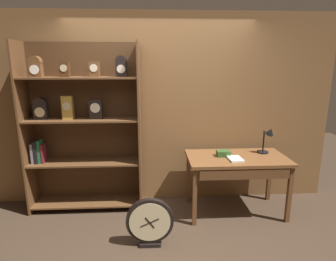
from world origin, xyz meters
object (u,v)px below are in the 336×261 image
Objects in this scene: desk_lamp at (268,138)px; toolbox_small at (223,153)px; open_repair_manual at (235,159)px; workbench at (237,164)px; bookshelf at (81,127)px; round_clock_large at (150,222)px.

toolbox_small is at bearing -172.53° from desk_lamp.
workbench is at bearing 54.97° from open_repair_manual.
workbench is at bearing -8.22° from bookshelf.
open_repair_manual is (1.95, -0.39, -0.34)m from bookshelf.
bookshelf is 6.07× the size of desk_lamp.
workbench is 1.35m from round_clock_large.
workbench is 3.50× the size of desk_lamp.
workbench is 0.15m from open_repair_manual.
bookshelf is 2.08m from workbench.
bookshelf is at bearing 165.88° from open_repair_manual.
open_repair_manual reaches higher than round_clock_large.
round_clock_large is (0.89, -0.93, -0.85)m from bookshelf.
bookshelf reaches higher than workbench.
bookshelf is 12.92× the size of toolbox_small.
desk_lamp is 1.87m from round_clock_large.
workbench is at bearing -18.53° from toolbox_small.
bookshelf is at bearing 176.38° from desk_lamp.
workbench is at bearing 29.82° from round_clock_large.
bookshelf reaches higher than round_clock_large.
round_clock_large is (-1.55, -0.78, -0.69)m from desk_lamp.
workbench is 0.54m from desk_lamp.
toolbox_small is at bearing 122.55° from open_repair_manual.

